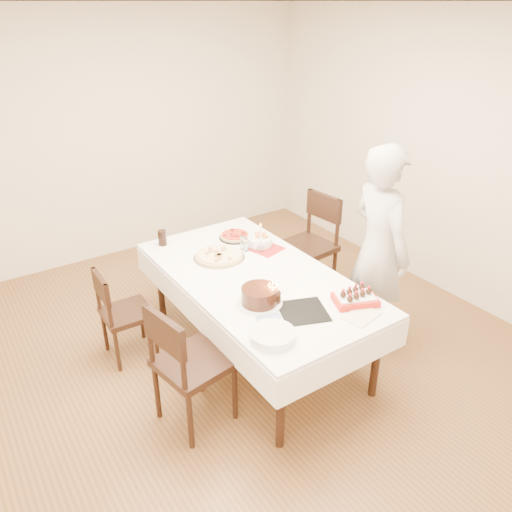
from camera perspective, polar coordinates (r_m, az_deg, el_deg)
floor at (r=4.39m, az=-0.67°, el=-10.79°), size 5.00×5.00×0.00m
wall_back at (r=5.88m, az=-14.64°, el=13.03°), size 4.50×0.04×2.70m
wall_right at (r=5.24m, az=20.65°, el=10.49°), size 0.04×5.00×2.70m
ceiling at (r=3.46m, az=-0.93°, el=27.14°), size 5.00×5.00×0.00m
dining_table at (r=4.17m, az=0.00°, el=-6.72°), size 1.37×2.25×0.75m
chair_right_savory at (r=4.99m, az=5.78°, el=1.02°), size 0.57×0.57×1.03m
chair_left_savory at (r=4.26m, az=-14.52°, el=-6.32°), size 0.43×0.43×0.82m
chair_left_dessert at (r=3.52m, az=-7.13°, el=-12.06°), size 0.58×0.58×0.98m
person at (r=4.19m, az=13.83°, el=0.64°), size 0.51×0.70×1.77m
pizza_white at (r=4.24m, az=-4.24°, el=0.02°), size 0.47×0.47×0.04m
pizza_pepperoni at (r=4.59m, az=-2.44°, el=2.30°), size 0.33×0.33×0.04m
red_placemat at (r=4.40m, az=1.18°, el=0.80°), size 0.31×0.31×0.01m
pasta_bowl at (r=4.44m, az=0.45°, el=1.73°), size 0.24×0.24×0.07m
taper_candle at (r=4.30m, az=0.52°, el=2.17°), size 0.06×0.06×0.27m
shaker_pair at (r=4.33m, az=-1.18°, el=1.29°), size 0.12×0.12×0.12m
cola_glass at (r=4.52m, az=-10.67°, el=2.06°), size 0.10×0.10×0.14m
layer_cake at (r=3.58m, az=0.40°, el=-4.59°), size 0.37×0.37×0.13m
cake_board at (r=3.55m, az=5.40°, el=-6.35°), size 0.42×0.42×0.01m
birthday_cake at (r=3.60m, az=1.94°, el=-4.25°), size 0.16×0.16×0.13m
strawberry_box at (r=3.68m, az=11.28°, el=-4.78°), size 0.36×0.30×0.08m
box_lid at (r=3.56m, az=11.97°, el=-6.76°), size 0.29×0.22×0.02m
plate_stack at (r=3.25m, az=1.89°, el=-9.05°), size 0.34×0.34×0.06m
china_plate at (r=3.46m, az=1.49°, el=-7.12°), size 0.22×0.22×0.01m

